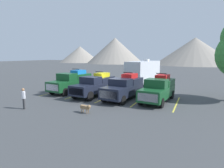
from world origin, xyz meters
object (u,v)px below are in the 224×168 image
pickup_truck_b (95,85)px  pickup_truck_c (124,87)px  camper_trailer_a (143,72)px  dog (86,107)px  pickup_truck_d (158,89)px  person_a (24,97)px  pickup_truck_a (72,82)px

pickup_truck_b → pickup_truck_c: size_ratio=1.01×
camper_trailer_a → dog: size_ratio=8.29×
pickup_truck_d → dog: 7.28m
camper_trailer_a → pickup_truck_b: bearing=-107.4°
pickup_truck_c → dog: 5.64m
pickup_truck_b → pickup_truck_c: (3.28, -0.03, -0.00)m
person_a → dog: 5.22m
pickup_truck_c → dog: pickup_truck_c is taller
pickup_truck_d → dog: pickup_truck_d is taller
pickup_truck_a → person_a: bearing=-83.5°
camper_trailer_a → dog: camper_trailer_a is taller
camper_trailer_a → person_a: camper_trailer_a is taller
person_a → pickup_truck_b: bearing=68.3°
pickup_truck_b → camper_trailer_a: size_ratio=0.70×
pickup_truck_b → camper_trailer_a: bearing=72.6°
pickup_truck_c → person_a: 8.93m
pickup_truck_d → camper_trailer_a: size_ratio=0.68×
pickup_truck_c → pickup_truck_b: bearing=179.5°
pickup_truck_a → pickup_truck_b: pickup_truck_a is taller
pickup_truck_c → camper_trailer_a: size_ratio=0.69×
pickup_truck_c → camper_trailer_a: 8.97m
pickup_truck_a → pickup_truck_d: size_ratio=0.98×
person_a → dog: (5.07, 1.13, -0.52)m
pickup_truck_a → person_a: 7.37m
pickup_truck_a → camper_trailer_a: camper_trailer_a is taller
pickup_truck_c → person_a: (-5.95, -6.66, -0.19)m
camper_trailer_a → person_a: size_ratio=4.95×
pickup_truck_a → camper_trailer_a: bearing=52.7°
pickup_truck_c → person_a: bearing=-131.8°
pickup_truck_a → dog: pickup_truck_a is taller
pickup_truck_b → dog: pickup_truck_b is taller
camper_trailer_a → dog: bearing=-91.5°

